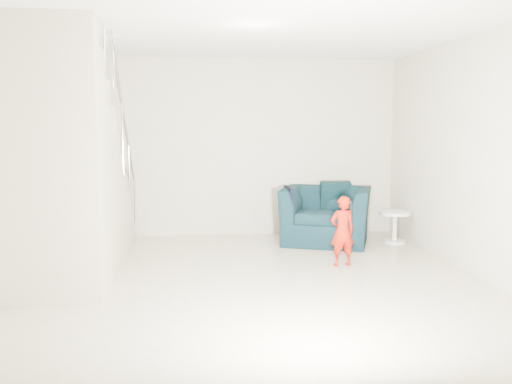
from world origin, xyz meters
TOP-DOWN VIEW (x-y plane):
  - floor at (0.00, 0.00)m, footprint 5.50×5.50m
  - ceiling at (0.00, 0.00)m, footprint 5.50×5.50m
  - back_wall at (0.00, 2.75)m, footprint 5.00×0.00m
  - front_wall at (0.00, -2.75)m, footprint 5.00×0.00m
  - left_wall at (-2.50, 0.00)m, footprint 0.00×5.50m
  - right_wall at (2.50, 0.00)m, footprint 0.00×5.50m
  - armchair at (1.26, 2.01)m, footprint 1.53×1.43m
  - toddler at (1.14, 0.68)m, footprint 0.34×0.25m
  - side_table at (2.25, 1.87)m, footprint 0.46×0.46m
  - staircase at (-2.00, 0.55)m, footprint 1.02×3.03m
  - cushion at (1.48, 2.33)m, footprint 0.45×0.21m
  - throw at (0.71, 1.97)m, footprint 0.06×0.56m
  - phone at (1.23, 0.66)m, footprint 0.04×0.05m

SIDE VIEW (x-z plane):
  - floor at x=0.00m, z-range 0.00..0.00m
  - side_table at x=2.25m, z-range 0.08..0.54m
  - armchair at x=1.26m, z-range 0.00..0.80m
  - toddler at x=1.14m, z-range 0.00..0.85m
  - throw at x=0.71m, z-range 0.19..0.82m
  - cushion at x=1.48m, z-range 0.42..0.86m
  - phone at x=1.23m, z-range 0.69..0.79m
  - staircase at x=-2.00m, z-range -0.86..2.76m
  - left_wall at x=-2.50m, z-range -1.40..4.10m
  - right_wall at x=2.50m, z-range -1.40..4.10m
  - back_wall at x=0.00m, z-range -1.15..3.85m
  - front_wall at x=0.00m, z-range -1.15..3.85m
  - ceiling at x=0.00m, z-range 2.70..2.70m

